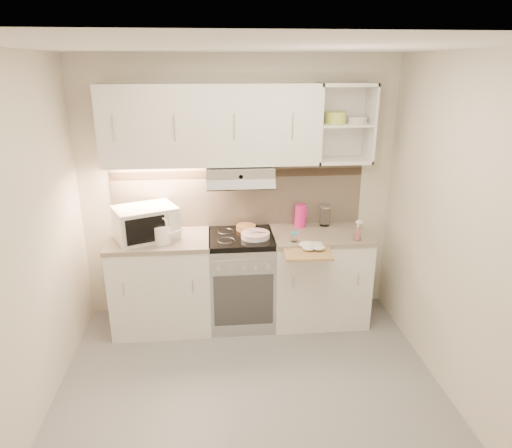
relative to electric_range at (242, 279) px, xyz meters
name	(u,v)px	position (x,y,z in m)	size (l,w,h in m)	color
ground	(251,395)	(0.00, -1.10, -0.45)	(3.00, 3.00, 0.00)	gray
room_shell	(247,177)	(0.00, -0.73, 1.18)	(3.04, 2.84, 2.52)	beige
base_cabinet_left	(163,284)	(-0.75, 0.00, -0.02)	(0.90, 0.60, 0.86)	white
worktop_left	(159,240)	(-0.75, 0.00, 0.43)	(0.92, 0.62, 0.04)	gray
base_cabinet_right	(318,278)	(0.75, 0.00, -0.02)	(0.90, 0.60, 0.86)	white
worktop_right	(320,235)	(0.75, 0.00, 0.43)	(0.92, 0.62, 0.04)	gray
electric_range	(242,279)	(0.00, 0.00, 0.00)	(0.60, 0.60, 0.90)	#B7B7BC
microwave	(146,223)	(-0.86, 0.01, 0.60)	(0.64, 0.57, 0.30)	silver
watering_can	(163,234)	(-0.70, -0.12, 0.54)	(0.28, 0.17, 0.24)	white
plate_stack	(255,235)	(0.13, -0.07, 0.47)	(0.26, 0.26, 0.06)	silver
bread_loaf	(246,228)	(0.06, 0.15, 0.47)	(0.19, 0.19, 0.05)	#A98748
pink_pitcher	(300,216)	(0.59, 0.20, 0.56)	(0.12, 0.11, 0.22)	#F21E87
glass_jar	(325,216)	(0.84, 0.20, 0.55)	(0.11, 0.11, 0.20)	white
spice_jar	(294,237)	(0.46, -0.20, 0.49)	(0.06, 0.06, 0.09)	white
spray_bottle	(358,232)	(1.04, -0.22, 0.53)	(0.08, 0.08, 0.20)	pink
cutting_board	(307,252)	(0.55, -0.38, 0.42)	(0.40, 0.36, 0.02)	tan
dish_towel	(311,245)	(0.59, -0.34, 0.47)	(0.25, 0.21, 0.07)	white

